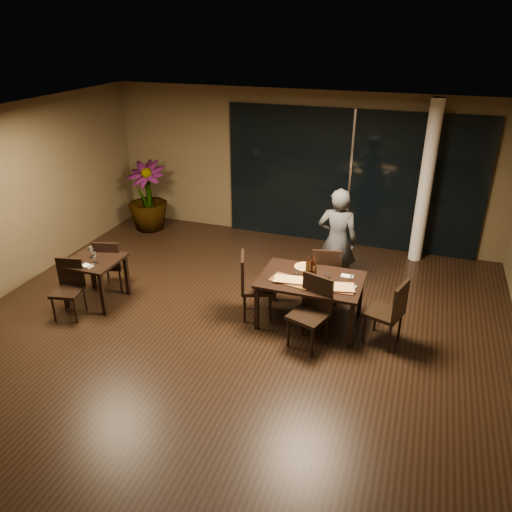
{
  "coord_description": "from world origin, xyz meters",
  "views": [
    {
      "loc": [
        2.35,
        -5.56,
        4.18
      ],
      "look_at": [
        0.19,
        0.66,
        1.05
      ],
      "focal_mm": 35.0,
      "sensor_mm": 36.0,
      "label": 1
    }
  ],
  "objects_px": {
    "chair_side_far": "(110,262)",
    "bottle_c": "(312,265)",
    "chair_main_far": "(326,272)",
    "main_table": "(311,283)",
    "side_table": "(95,267)",
    "chair_main_right": "(391,310)",
    "diner": "(337,241)",
    "bottle_a": "(308,266)",
    "bottle_b": "(315,270)",
    "chair_main_near": "(312,308)",
    "chair_side_near": "(69,285)",
    "potted_plant": "(147,196)",
    "chair_main_left": "(251,283)"
  },
  "relations": [
    {
      "from": "chair_side_far",
      "to": "bottle_c",
      "type": "distance_m",
      "value": 3.41
    },
    {
      "from": "bottle_b",
      "to": "main_table",
      "type": "bearing_deg",
      "value": -127.51
    },
    {
      "from": "chair_side_far",
      "to": "bottle_b",
      "type": "height_order",
      "value": "bottle_b"
    },
    {
      "from": "chair_main_left",
      "to": "chair_side_near",
      "type": "relative_size",
      "value": 1.14
    },
    {
      "from": "main_table",
      "to": "chair_side_near",
      "type": "distance_m",
      "value": 3.69
    },
    {
      "from": "potted_plant",
      "to": "chair_main_far",
      "type": "bearing_deg",
      "value": -23.7
    },
    {
      "from": "chair_main_near",
      "to": "bottle_a",
      "type": "height_order",
      "value": "bottle_a"
    },
    {
      "from": "main_table",
      "to": "chair_main_near",
      "type": "distance_m",
      "value": 0.55
    },
    {
      "from": "chair_main_far",
      "to": "chair_main_near",
      "type": "height_order",
      "value": "chair_main_near"
    },
    {
      "from": "main_table",
      "to": "chair_side_near",
      "type": "relative_size",
      "value": 1.65
    },
    {
      "from": "bottle_b",
      "to": "bottle_a",
      "type": "bearing_deg",
      "value": 164.68
    },
    {
      "from": "chair_main_near",
      "to": "bottle_b",
      "type": "height_order",
      "value": "chair_main_near"
    },
    {
      "from": "main_table",
      "to": "chair_main_right",
      "type": "xyz_separation_m",
      "value": [
        1.18,
        -0.18,
        -0.12
      ]
    },
    {
      "from": "main_table",
      "to": "side_table",
      "type": "xyz_separation_m",
      "value": [
        -3.4,
        -0.5,
        -0.05
      ]
    },
    {
      "from": "side_table",
      "to": "chair_main_right",
      "type": "bearing_deg",
      "value": 4.05
    },
    {
      "from": "chair_main_far",
      "to": "bottle_a",
      "type": "distance_m",
      "value": 0.68
    },
    {
      "from": "main_table",
      "to": "chair_main_near",
      "type": "relative_size",
      "value": 1.47
    },
    {
      "from": "main_table",
      "to": "chair_side_far",
      "type": "xyz_separation_m",
      "value": [
        -3.41,
        -0.09,
        -0.17
      ]
    },
    {
      "from": "bottle_c",
      "to": "chair_main_near",
      "type": "bearing_deg",
      "value": -75.6
    },
    {
      "from": "potted_plant",
      "to": "bottle_c",
      "type": "height_order",
      "value": "potted_plant"
    },
    {
      "from": "main_table",
      "to": "diner",
      "type": "xyz_separation_m",
      "value": [
        0.16,
        1.13,
        0.22
      ]
    },
    {
      "from": "bottle_b",
      "to": "bottle_c",
      "type": "distance_m",
      "value": 0.12
    },
    {
      "from": "side_table",
      "to": "chair_main_far",
      "type": "height_order",
      "value": "chair_main_far"
    },
    {
      "from": "chair_main_near",
      "to": "potted_plant",
      "type": "xyz_separation_m",
      "value": [
        -4.35,
        3.04,
        0.17
      ]
    },
    {
      "from": "main_table",
      "to": "chair_main_right",
      "type": "distance_m",
      "value": 1.2
    },
    {
      "from": "chair_main_far",
      "to": "bottle_c",
      "type": "xyz_separation_m",
      "value": [
        -0.12,
        -0.49,
        0.35
      ]
    },
    {
      "from": "bottle_b",
      "to": "chair_main_far",
      "type": "bearing_deg",
      "value": 84.62
    },
    {
      "from": "chair_side_far",
      "to": "bottle_c",
      "type": "xyz_separation_m",
      "value": [
        3.38,
        0.24,
        0.39
      ]
    },
    {
      "from": "chair_main_right",
      "to": "potted_plant",
      "type": "xyz_separation_m",
      "value": [
        -5.38,
        2.7,
        0.19
      ]
    },
    {
      "from": "chair_main_right",
      "to": "main_table",
      "type": "bearing_deg",
      "value": -80.99
    },
    {
      "from": "chair_main_left",
      "to": "bottle_c",
      "type": "height_order",
      "value": "bottle_c"
    },
    {
      "from": "chair_side_near",
      "to": "chair_main_right",
      "type": "bearing_deg",
      "value": -2.38
    },
    {
      "from": "chair_main_near",
      "to": "chair_side_near",
      "type": "bearing_deg",
      "value": -154.63
    },
    {
      "from": "chair_side_far",
      "to": "chair_main_near",
      "type": "bearing_deg",
      "value": 158.45
    },
    {
      "from": "chair_main_near",
      "to": "bottle_b",
      "type": "relative_size",
      "value": 4.14
    },
    {
      "from": "main_table",
      "to": "chair_main_far",
      "type": "distance_m",
      "value": 0.66
    },
    {
      "from": "main_table",
      "to": "bottle_c",
      "type": "distance_m",
      "value": 0.27
    },
    {
      "from": "chair_side_near",
      "to": "potted_plant",
      "type": "xyz_separation_m",
      "value": [
        -0.65,
        3.5,
        0.24
      ]
    },
    {
      "from": "chair_side_far",
      "to": "potted_plant",
      "type": "height_order",
      "value": "potted_plant"
    },
    {
      "from": "main_table",
      "to": "bottle_a",
      "type": "bearing_deg",
      "value": 133.16
    },
    {
      "from": "side_table",
      "to": "chair_side_far",
      "type": "distance_m",
      "value": 0.42
    },
    {
      "from": "side_table",
      "to": "diner",
      "type": "height_order",
      "value": "diner"
    },
    {
      "from": "chair_main_right",
      "to": "bottle_b",
      "type": "relative_size",
      "value": 4.01
    },
    {
      "from": "chair_main_left",
      "to": "chair_main_right",
      "type": "relative_size",
      "value": 1.05
    },
    {
      "from": "diner",
      "to": "main_table",
      "type": "bearing_deg",
      "value": 81.87
    },
    {
      "from": "chair_main_left",
      "to": "chair_main_right",
      "type": "height_order",
      "value": "chair_main_left"
    },
    {
      "from": "bottle_c",
      "to": "diner",
      "type": "bearing_deg",
      "value": 79.41
    },
    {
      "from": "main_table",
      "to": "diner",
      "type": "height_order",
      "value": "diner"
    },
    {
      "from": "side_table",
      "to": "chair_main_far",
      "type": "distance_m",
      "value": 3.68
    },
    {
      "from": "side_table",
      "to": "bottle_c",
      "type": "relative_size",
      "value": 2.68
    }
  ]
}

